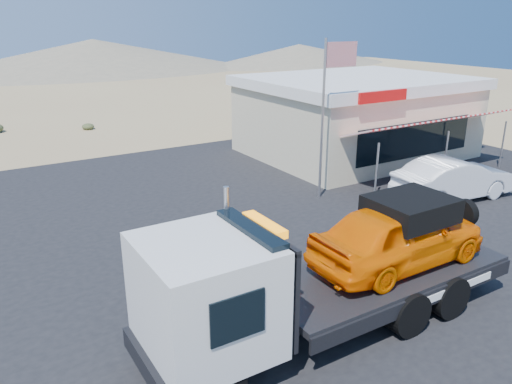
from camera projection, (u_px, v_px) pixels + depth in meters
ground at (287, 275)px, 13.68m from camera, size 120.00×120.00×0.00m
asphalt_lot at (284, 224)px, 17.08m from camera, size 32.00×24.00×0.02m
tow_truck at (330, 264)px, 10.83m from camera, size 8.91×2.64×2.98m
white_sedan at (454, 179)px, 19.20m from camera, size 5.07×2.28×1.61m
jerky_store at (355, 115)px, 25.44m from camera, size 10.40×9.97×3.90m
flagpole at (328, 101)px, 18.50m from camera, size 1.55×0.10×6.00m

